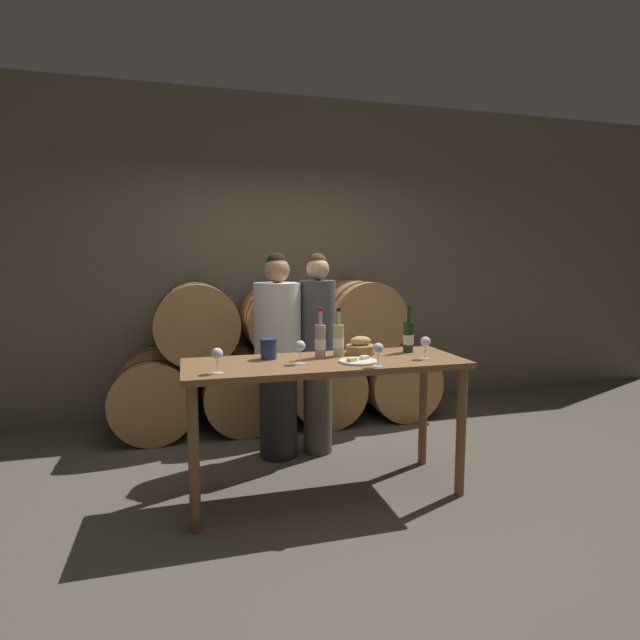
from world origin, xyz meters
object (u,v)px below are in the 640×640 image
(tasting_table, at_px, (325,379))
(wine_bottle_red, at_px, (408,336))
(bread_basket, at_px, (360,347))
(wine_glass_far_left, at_px, (217,355))
(wine_bottle_white, at_px, (339,340))
(wine_glass_left, at_px, (300,347))
(person_left, at_px, (278,356))
(cheese_plate, at_px, (358,361))
(wine_glass_right, at_px, (425,342))
(wine_glass_center, at_px, (378,349))
(blue_crock, at_px, (269,348))
(wine_bottle_rose, at_px, (320,341))
(person_right, at_px, (318,351))

(tasting_table, xyz_separation_m, wine_bottle_red, (0.65, 0.13, 0.24))
(wine_bottle_red, distance_m, bread_basket, 0.36)
(tasting_table, xyz_separation_m, wine_glass_far_left, (-0.70, -0.19, 0.23))
(wine_bottle_red, distance_m, wine_bottle_white, 0.52)
(wine_bottle_white, relative_size, bread_basket, 1.64)
(wine_glass_left, bearing_deg, wine_bottle_white, 30.77)
(person_left, relative_size, cheese_plate, 6.60)
(wine_bottle_red, relative_size, wine_glass_right, 2.22)
(wine_glass_left, distance_m, wine_glass_right, 0.83)
(wine_glass_center, relative_size, wine_glass_right, 1.00)
(tasting_table, distance_m, wine_glass_right, 0.70)
(cheese_plate, relative_size, wine_glass_right, 1.63)
(bread_basket, bearing_deg, wine_bottle_white, -169.77)
(blue_crock, relative_size, wine_glass_far_left, 0.91)
(cheese_plate, bearing_deg, wine_bottle_rose, 131.61)
(tasting_table, distance_m, person_right, 0.73)
(person_left, xyz_separation_m, wine_glass_right, (0.83, -0.84, 0.20))
(wine_bottle_white, height_order, bread_basket, wine_bottle_white)
(blue_crock, bearing_deg, wine_glass_left, -52.59)
(person_left, bearing_deg, wine_bottle_red, -35.31)
(wine_glass_right, bearing_deg, wine_glass_far_left, -177.18)
(wine_bottle_white, distance_m, blue_crock, 0.48)
(tasting_table, distance_m, bread_basket, 0.37)
(wine_bottle_red, xyz_separation_m, blue_crock, (-0.99, 0.02, -0.04))
(person_right, relative_size, wine_bottle_white, 4.89)
(wine_glass_center, bearing_deg, wine_glass_left, 154.15)
(wine_bottle_red, bearing_deg, person_left, 144.69)
(person_right, xyz_separation_m, wine_glass_far_left, (-0.84, -0.91, 0.18))
(cheese_plate, relative_size, wine_glass_far_left, 1.63)
(person_right, relative_size, wine_glass_center, 10.75)
(tasting_table, distance_m, wine_bottle_white, 0.29)
(wine_glass_center, height_order, wine_glass_right, same)
(wine_glass_far_left, relative_size, wine_glass_left, 1.00)
(tasting_table, xyz_separation_m, person_right, (0.14, 0.71, 0.05))
(bread_basket, relative_size, cheese_plate, 0.82)
(tasting_table, height_order, wine_glass_left, wine_glass_left)
(person_right, height_order, wine_bottle_red, person_right)
(wine_bottle_white, bearing_deg, blue_crock, 176.36)
(person_left, relative_size, wine_bottle_rose, 4.80)
(cheese_plate, xyz_separation_m, wine_glass_far_left, (-0.89, -0.08, 0.10))
(cheese_plate, height_order, wine_glass_center, wine_glass_center)
(cheese_plate, distance_m, wine_glass_right, 0.48)
(person_left, distance_m, bread_basket, 0.75)
(wine_bottle_white, bearing_deg, wine_glass_center, -72.16)
(wine_glass_left, height_order, wine_glass_center, same)
(wine_glass_center, bearing_deg, wine_glass_right, 20.98)
(bread_basket, bearing_deg, wine_glass_left, -155.83)
(wine_glass_right, bearing_deg, cheese_plate, 178.61)
(person_right, height_order, wine_glass_left, person_right)
(person_left, relative_size, bread_basket, 8.04)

